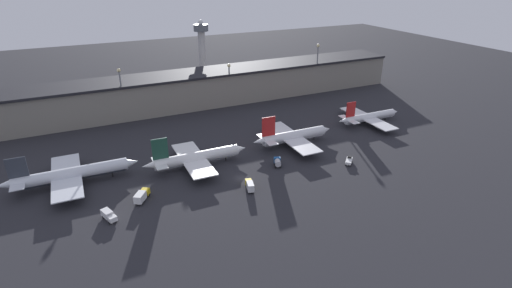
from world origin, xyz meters
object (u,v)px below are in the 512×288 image
at_px(airplane_0, 71,174).
at_px(service_vehicle_0, 278,162).
at_px(service_vehicle_4, 349,161).
at_px(airplane_1, 196,158).
at_px(service_vehicle_2, 109,215).
at_px(service_vehicle_3, 250,185).
at_px(service_vehicle_1, 142,196).
at_px(airplane_2, 293,136).
at_px(airplane_3, 369,117).
at_px(control_tower, 202,46).

height_order(airplane_0, service_vehicle_0, airplane_0).
relative_size(service_vehicle_0, service_vehicle_4, 0.95).
relative_size(airplane_1, service_vehicle_2, 6.02).
relative_size(airplane_0, service_vehicle_3, 6.64).
bearing_deg(airplane_1, service_vehicle_4, -22.54).
bearing_deg(service_vehicle_0, service_vehicle_1, 115.29).
distance_m(airplane_2, airplane_3, 45.65).
distance_m(service_vehicle_1, service_vehicle_4, 77.30).
bearing_deg(service_vehicle_0, airplane_0, 97.74).
height_order(airplane_1, airplane_3, airplane_1).
bearing_deg(airplane_2, service_vehicle_0, -135.20).
height_order(airplane_3, control_tower, control_tower).
distance_m(airplane_0, service_vehicle_4, 101.00).
xyz_separation_m(airplane_1, control_tower, (41.33, 113.20, 18.93)).
bearing_deg(control_tower, airplane_3, -66.00).
bearing_deg(airplane_2, control_tower, 91.67).
height_order(airplane_1, service_vehicle_4, airplane_1).
distance_m(service_vehicle_0, control_tower, 128.67).
relative_size(airplane_2, service_vehicle_4, 6.83).
height_order(service_vehicle_0, control_tower, control_tower).
distance_m(airplane_3, service_vehicle_0, 64.06).
bearing_deg(service_vehicle_1, airplane_2, -40.94).
bearing_deg(service_vehicle_2, airplane_0, 178.08).
height_order(airplane_3, service_vehicle_3, airplane_3).
relative_size(service_vehicle_0, service_vehicle_2, 0.77).
bearing_deg(service_vehicle_4, service_vehicle_3, 136.21).
bearing_deg(airplane_3, service_vehicle_4, -138.27).
xyz_separation_m(airplane_2, service_vehicle_3, (-32.19, -26.23, -1.93)).
bearing_deg(control_tower, airplane_1, -110.06).
relative_size(airplane_0, service_vehicle_0, 8.87).
distance_m(airplane_3, service_vehicle_2, 126.24).
bearing_deg(service_vehicle_2, airplane_2, 87.12).
bearing_deg(airplane_0, service_vehicle_2, -71.46).
xyz_separation_m(airplane_1, service_vehicle_0, (27.75, -13.03, -1.97)).
distance_m(airplane_2, control_tower, 112.94).
bearing_deg(airplane_1, service_vehicle_1, -145.99).
xyz_separation_m(airplane_1, service_vehicle_4, (53.50, -23.01, -2.49)).
relative_size(airplane_3, service_vehicle_3, 5.11).
xyz_separation_m(airplane_0, control_tower, (84.57, 107.29, 18.74)).
bearing_deg(airplane_2, service_vehicle_1, -164.75).
bearing_deg(airplane_1, service_vehicle_0, -24.42).
xyz_separation_m(airplane_1, airplane_2, (43.14, 1.86, 0.06)).
relative_size(airplane_0, airplane_2, 1.23).
distance_m(service_vehicle_2, service_vehicle_4, 87.91).
xyz_separation_m(airplane_0, service_vehicle_0, (70.99, -18.94, -2.16)).
bearing_deg(service_vehicle_3, airplane_1, 38.98).
bearing_deg(service_vehicle_0, control_tower, 16.53).
bearing_deg(airplane_3, service_vehicle_1, -167.78).
bearing_deg(service_vehicle_1, airplane_1, -22.18).
height_order(service_vehicle_1, service_vehicle_2, service_vehicle_1).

